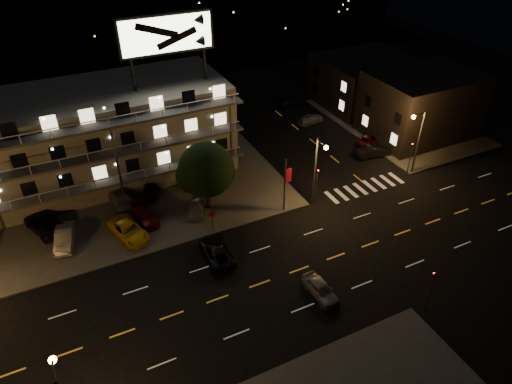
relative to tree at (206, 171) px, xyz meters
name	(u,v)px	position (x,y,z in m)	size (l,w,h in m)	color
ground	(280,277)	(2.01, -12.44, -4.64)	(140.00, 140.00, 0.00)	black
curb_nw	(82,199)	(-11.99, 7.56, -4.57)	(44.00, 24.00, 0.15)	#3E3E3B
curb_ne	(396,121)	(32.01, 7.56, -4.57)	(16.00, 24.00, 0.15)	#3E3E3B
motel	(104,134)	(-7.93, 11.44, 0.70)	(28.00, 13.80, 18.10)	gray
side_bldg_front	(421,105)	(32.00, 3.56, -0.39)	(14.06, 10.00, 8.50)	black
side_bldg_back	(365,80)	(32.00, 15.56, -1.14)	(14.06, 12.00, 7.00)	black
streetlight_nc	(317,166)	(10.51, -4.50, 0.32)	(0.44, 1.92, 8.00)	#2D2D30
streetlight_ne	(417,137)	(24.15, -4.14, 0.32)	(1.92, 0.44, 8.00)	#2D2D30
signal_nw	(317,181)	(11.01, -3.94, -2.07)	(0.20, 0.27, 4.60)	#2D2D30
signal_sw	(431,287)	(11.01, -20.94, -2.07)	(0.20, 0.27, 4.60)	#2D2D30
signal_ne	(411,154)	(24.01, -3.94, -2.07)	(0.27, 0.20, 4.60)	#2D2D30
banner_north	(285,184)	(7.10, -4.04, -1.21)	(0.83, 0.16, 6.40)	#2D2D30
stop_sign	(212,217)	(-0.99, -3.87, -2.93)	(0.91, 0.11, 2.61)	#2D2D30
tree	(206,171)	(0.00, 0.00, 0.00)	(6.00, 5.78, 7.56)	black
lot_car_1	(65,238)	(-14.54, 0.38, -3.74)	(1.60, 4.58, 1.51)	gray
lot_car_2	(128,230)	(-8.80, -1.19, -3.77)	(2.40, 5.21, 1.45)	yellow
lot_car_3	(145,216)	(-6.69, 0.57, -3.86)	(1.77, 4.36, 1.26)	#520B12
lot_car_4	(197,207)	(-1.42, -0.36, -3.84)	(1.54, 3.84, 1.31)	gray
lot_car_6	(45,223)	(-16.02, 3.53, -3.72)	(2.56, 5.55, 1.54)	black
lot_car_7	(119,196)	(-8.36, 5.06, -3.73)	(2.12, 5.22, 1.52)	gray
lot_car_8	(150,189)	(-4.97, 5.06, -3.81)	(1.60, 3.98, 1.36)	black
lot_car_9	(199,176)	(0.80, 5.00, -3.78)	(1.50, 4.29, 1.41)	#520B12
side_car_0	(373,151)	(22.73, 1.11, -3.91)	(1.55, 4.45, 1.47)	black
side_car_1	(369,140)	(24.39, 3.95, -4.01)	(2.09, 4.54, 1.26)	#520B12
side_car_2	(310,119)	(20.63, 12.75, -4.03)	(1.71, 4.22, 1.22)	gray
side_car_3	(291,101)	(21.09, 19.32, -3.90)	(1.74, 4.32, 1.47)	black
road_car_east	(320,289)	(4.09, -15.80, -3.96)	(1.61, 4.00, 1.36)	gray
road_car_west	(217,251)	(-2.09, -7.60, -3.92)	(2.39, 5.18, 1.44)	black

